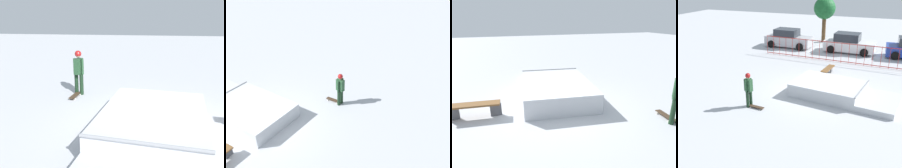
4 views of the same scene
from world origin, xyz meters
TOP-DOWN VIEW (x-y plane):
  - ground_plane at (0.00, 0.00)m, footprint 60.00×60.00m
  - skate_ramp at (1.33, -0.27)m, footprint 5.70×3.29m
  - skater at (-2.39, -3.01)m, footprint 0.42×0.43m
  - skateboard at (-1.98, -3.08)m, footprint 0.81×0.32m

SIDE VIEW (x-z plane):
  - ground_plane at x=0.00m, z-range 0.00..0.00m
  - skateboard at x=-1.98m, z-range 0.03..0.12m
  - skate_ramp at x=1.33m, z-range -0.05..0.69m
  - skater at x=-2.39m, z-range 0.14..1.87m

